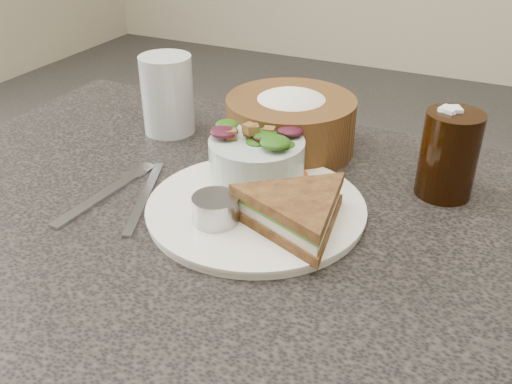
{
  "coord_description": "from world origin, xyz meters",
  "views": [
    {
      "loc": [
        0.28,
        -0.53,
        1.13
      ],
      "look_at": [
        0.01,
        0.02,
        0.78
      ],
      "focal_mm": 40.0,
      "sensor_mm": 36.0,
      "label": 1
    }
  ],
  "objects_px": {
    "cola_glass": "(450,151)",
    "water_glass": "(168,95)",
    "salad_bowl": "(257,152)",
    "sandwich": "(297,212)",
    "dressing_ramekin": "(216,209)",
    "dinner_plate": "(256,209)",
    "bread_basket": "(291,115)"
  },
  "relations": [
    {
      "from": "salad_bowl",
      "to": "water_glass",
      "type": "relative_size",
      "value": 1.03
    },
    {
      "from": "dinner_plate",
      "to": "sandwich",
      "type": "xyz_separation_m",
      "value": [
        0.07,
        -0.03,
        0.03
      ]
    },
    {
      "from": "dressing_ramekin",
      "to": "water_glass",
      "type": "relative_size",
      "value": 0.45
    },
    {
      "from": "salad_bowl",
      "to": "water_glass",
      "type": "xyz_separation_m",
      "value": [
        -0.21,
        0.1,
        0.01
      ]
    },
    {
      "from": "dinner_plate",
      "to": "water_glass",
      "type": "distance_m",
      "value": 0.3
    },
    {
      "from": "cola_glass",
      "to": "water_glass",
      "type": "distance_m",
      "value": 0.44
    },
    {
      "from": "sandwich",
      "to": "water_glass",
      "type": "relative_size",
      "value": 1.33
    },
    {
      "from": "salad_bowl",
      "to": "water_glass",
      "type": "distance_m",
      "value": 0.23
    },
    {
      "from": "dinner_plate",
      "to": "bread_basket",
      "type": "xyz_separation_m",
      "value": [
        -0.03,
        0.19,
        0.05
      ]
    },
    {
      "from": "cola_glass",
      "to": "salad_bowl",
      "type": "bearing_deg",
      "value": -160.15
    },
    {
      "from": "sandwich",
      "to": "cola_glass",
      "type": "distance_m",
      "value": 0.23
    },
    {
      "from": "sandwich",
      "to": "salad_bowl",
      "type": "xyz_separation_m",
      "value": [
        -0.1,
        0.09,
        0.02
      ]
    },
    {
      "from": "dinner_plate",
      "to": "bread_basket",
      "type": "relative_size",
      "value": 1.4
    },
    {
      "from": "water_glass",
      "to": "dressing_ramekin",
      "type": "bearing_deg",
      "value": -46.7
    },
    {
      "from": "bread_basket",
      "to": "water_glass",
      "type": "relative_size",
      "value": 1.56
    },
    {
      "from": "sandwich",
      "to": "bread_basket",
      "type": "relative_size",
      "value": 0.86
    },
    {
      "from": "water_glass",
      "to": "dinner_plate",
      "type": "bearing_deg",
      "value": -35.37
    },
    {
      "from": "dressing_ramekin",
      "to": "salad_bowl",
      "type": "bearing_deg",
      "value": 92.11
    },
    {
      "from": "cola_glass",
      "to": "water_glass",
      "type": "bearing_deg",
      "value": 177.76
    },
    {
      "from": "dressing_ramekin",
      "to": "bread_basket",
      "type": "height_order",
      "value": "bread_basket"
    },
    {
      "from": "dinner_plate",
      "to": "cola_glass",
      "type": "relative_size",
      "value": 2.15
    },
    {
      "from": "salad_bowl",
      "to": "water_glass",
      "type": "bearing_deg",
      "value": 153.75
    },
    {
      "from": "bread_basket",
      "to": "salad_bowl",
      "type": "bearing_deg",
      "value": -88.7
    },
    {
      "from": "salad_bowl",
      "to": "bread_basket",
      "type": "distance_m",
      "value": 0.13
    },
    {
      "from": "cola_glass",
      "to": "sandwich",
      "type": "bearing_deg",
      "value": -127.79
    },
    {
      "from": "salad_bowl",
      "to": "bread_basket",
      "type": "relative_size",
      "value": 0.66
    },
    {
      "from": "dressing_ramekin",
      "to": "water_glass",
      "type": "distance_m",
      "value": 0.31
    },
    {
      "from": "bread_basket",
      "to": "cola_glass",
      "type": "height_order",
      "value": "cola_glass"
    },
    {
      "from": "cola_glass",
      "to": "dressing_ramekin",
      "type": "bearing_deg",
      "value": -138.03
    },
    {
      "from": "sandwich",
      "to": "water_glass",
      "type": "bearing_deg",
      "value": 169.17
    },
    {
      "from": "dinner_plate",
      "to": "dressing_ramekin",
      "type": "xyz_separation_m",
      "value": [
        -0.03,
        -0.06,
        0.02
      ]
    },
    {
      "from": "dinner_plate",
      "to": "bread_basket",
      "type": "distance_m",
      "value": 0.2
    }
  ]
}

